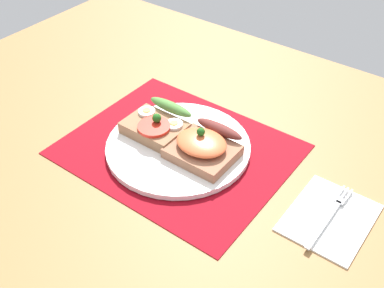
% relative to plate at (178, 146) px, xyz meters
% --- Properties ---
extents(ground_plane, '(1.20, 0.90, 0.03)m').
position_rel_plate_xyz_m(ground_plane, '(0.00, 0.00, -0.02)').
color(ground_plane, olive).
extents(placemat, '(0.38, 0.31, 0.00)m').
position_rel_plate_xyz_m(placemat, '(0.00, 0.00, -0.01)').
color(placemat, maroon).
rests_on(placemat, ground_plane).
extents(plate, '(0.25, 0.25, 0.01)m').
position_rel_plate_xyz_m(plate, '(0.00, 0.00, 0.00)').
color(plate, white).
rests_on(plate, placemat).
extents(sandwich_egg_tomato, '(0.11, 0.10, 0.04)m').
position_rel_plate_xyz_m(sandwich_egg_tomato, '(-0.05, 0.01, 0.02)').
color(sandwich_egg_tomato, '#956949').
rests_on(sandwich_egg_tomato, plate).
extents(sandwich_salmon, '(0.11, 0.11, 0.05)m').
position_rel_plate_xyz_m(sandwich_salmon, '(0.05, 0.01, 0.02)').
color(sandwich_salmon, '#9A664A').
rests_on(sandwich_salmon, plate).
extents(napkin, '(0.11, 0.14, 0.01)m').
position_rel_plate_xyz_m(napkin, '(0.28, 0.01, -0.01)').
color(napkin, white).
rests_on(napkin, ground_plane).
extents(fork, '(0.02, 0.15, 0.00)m').
position_rel_plate_xyz_m(fork, '(0.28, 0.01, -0.00)').
color(fork, '#B7B7BC').
rests_on(fork, napkin).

